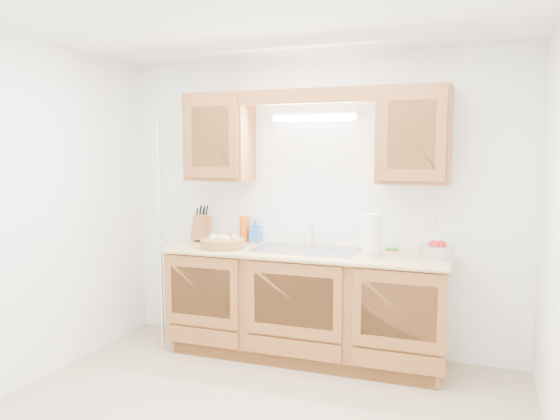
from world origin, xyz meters
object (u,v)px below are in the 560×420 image
at_px(knife_block, 201,228).
at_px(apple_bowl, 437,250).
at_px(fruit_basket, 222,242).
at_px(paper_towel, 371,235).

relative_size(knife_block, apple_bowl, 1.08).
xyz_separation_m(fruit_basket, knife_block, (-0.34, 0.26, 0.07)).
distance_m(fruit_basket, apple_bowl, 1.73).
height_order(fruit_basket, paper_towel, paper_towel).
xyz_separation_m(knife_block, apple_bowl, (2.06, -0.11, -0.06)).
bearing_deg(knife_block, apple_bowl, 3.46).
bearing_deg(fruit_basket, knife_block, 142.45).
relative_size(knife_block, paper_towel, 0.89).
height_order(paper_towel, apple_bowl, paper_towel).
height_order(fruit_basket, apple_bowl, apple_bowl).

